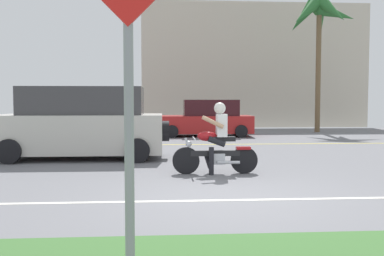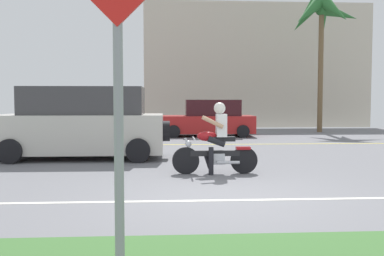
% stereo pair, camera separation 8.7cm
% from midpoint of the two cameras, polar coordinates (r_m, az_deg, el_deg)
% --- Properties ---
extents(ground, '(56.00, 30.00, 0.04)m').
position_cam_midpoint_polar(ground, '(10.39, 2.33, -5.50)').
color(ground, slate).
extents(lane_line_near, '(50.40, 0.12, 0.01)m').
position_cam_midpoint_polar(lane_line_near, '(7.25, 5.00, -9.29)').
color(lane_line_near, silver).
rests_on(lane_line_near, ground).
extents(lane_line_far, '(50.40, 0.12, 0.01)m').
position_cam_midpoint_polar(lane_line_far, '(16.24, 0.18, -2.15)').
color(lane_line_far, yellow).
rests_on(lane_line_far, ground).
extents(motorcyclist, '(1.89, 0.62, 1.58)m').
position_cam_midpoint_polar(motorcyclist, '(9.70, 3.35, -2.05)').
color(motorcyclist, black).
rests_on(motorcyclist, ground).
extents(suv_nearby, '(4.75, 2.21, 2.00)m').
position_cam_midpoint_polar(suv_nearby, '(12.68, -13.75, 0.52)').
color(suv_nearby, beige).
rests_on(suv_nearby, ground).
extents(parked_car_1, '(3.91, 1.95, 1.49)m').
position_cam_midpoint_polar(parked_car_1, '(19.92, -12.84, 0.81)').
color(parked_car_1, '#AD1E1E').
rests_on(parked_car_1, ground).
extents(parked_car_2, '(4.24, 2.02, 1.66)m').
position_cam_midpoint_polar(parked_car_2, '(20.09, 2.28, 1.13)').
color(parked_car_2, '#AD1E1E').
rests_on(parked_car_2, ground).
extents(palm_tree_0, '(3.75, 3.69, 7.00)m').
position_cam_midpoint_polar(palm_tree_0, '(24.04, 16.58, 13.52)').
color(palm_tree_0, brown).
rests_on(palm_tree_0, ground).
extents(street_sign, '(0.62, 0.06, 2.67)m').
position_cam_midpoint_polar(street_sign, '(2.71, -8.62, 3.76)').
color(street_sign, gray).
rests_on(street_sign, ground).
extents(building_far, '(13.82, 4.00, 7.52)m').
position_cam_midpoint_polar(building_far, '(28.87, 7.98, 7.76)').
color(building_far, beige).
rests_on(building_far, ground).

